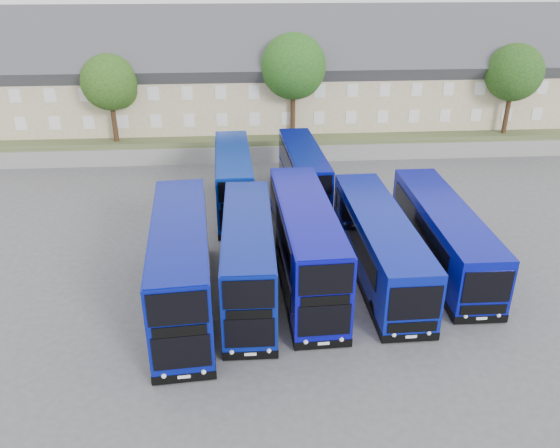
{
  "coord_description": "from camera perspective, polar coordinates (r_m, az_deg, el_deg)",
  "views": [
    {
      "loc": [
        -2.8,
        -23.58,
        16.55
      ],
      "look_at": [
        -0.6,
        6.22,
        2.2
      ],
      "focal_mm": 35.0,
      "sensor_mm": 36.0,
      "label": 1
    }
  ],
  "objects": [
    {
      "name": "dd_front_left",
      "position": [
        28.63,
        -10.21,
        -4.44
      ],
      "size": [
        3.73,
        12.38,
        4.85
      ],
      "rotation": [
        0.0,
        0.0,
        0.08
      ],
      "color": "#071183",
      "rests_on": "ground"
    },
    {
      "name": "dd_front_right",
      "position": [
        30.22,
        2.65,
        -2.35
      ],
      "size": [
        3.2,
        12.23,
        4.83
      ],
      "rotation": [
        0.0,
        0.0,
        0.03
      ],
      "color": "#08089A",
      "rests_on": "ground"
    },
    {
      "name": "tree_mid",
      "position": [
        50.15,
        1.56,
        15.9
      ],
      "size": [
        5.76,
        5.76,
        9.18
      ],
      "color": "#382314",
      "rests_on": "earth_bank"
    },
    {
      "name": "dd_front_mid",
      "position": [
        29.28,
        -3.33,
        -3.73
      ],
      "size": [
        2.73,
        11.32,
        4.48
      ],
      "rotation": [
        0.0,
        0.0,
        -0.01
      ],
      "color": "navy",
      "rests_on": "ground"
    },
    {
      "name": "dd_rear_right",
      "position": [
        41.07,
        2.43,
        5.02
      ],
      "size": [
        2.93,
        10.81,
        4.26
      ],
      "rotation": [
        0.0,
        0.0,
        0.04
      ],
      "color": "#070E8B",
      "rests_on": "ground"
    },
    {
      "name": "dd_rear_left",
      "position": [
        40.09,
        -4.87,
        4.48
      ],
      "size": [
        2.84,
        10.98,
        4.33
      ],
      "rotation": [
        0.0,
        0.0,
        0.03
      ],
      "color": "#082998",
      "rests_on": "ground"
    },
    {
      "name": "terrace_row",
      "position": [
        55.2,
        5.21,
        15.16
      ],
      "size": [
        66.0,
        10.4,
        11.2
      ],
      "color": "tan",
      "rests_on": "earth_bank"
    },
    {
      "name": "tree_east",
      "position": [
        55.46,
        23.33,
        14.14
      ],
      "size": [
        5.12,
        5.12,
        8.16
      ],
      "color": "#382314",
      "rests_on": "earth_bank"
    },
    {
      "name": "coach_east_a",
      "position": [
        32.03,
        10.25,
        -2.19
      ],
      "size": [
        3.01,
        13.54,
        3.69
      ],
      "rotation": [
        0.0,
        0.0,
        0.01
      ],
      "color": "#081594",
      "rests_on": "ground"
    },
    {
      "name": "tree_far",
      "position": [
        64.3,
        25.58,
        15.39
      ],
      "size": [
        5.44,
        5.44,
        8.67
      ],
      "color": "#382314",
      "rests_on": "earth_bank"
    },
    {
      "name": "earth_bank",
      "position": [
        59.71,
        -1.41,
        10.55
      ],
      "size": [
        80.0,
        20.0,
        2.0
      ],
      "primitive_type": "cube",
      "color": "#404E2C",
      "rests_on": "ground"
    },
    {
      "name": "retaining_wall",
      "position": [
        50.21,
        -0.82,
        7.31
      ],
      "size": [
        70.0,
        0.4,
        1.5
      ],
      "primitive_type": "cube",
      "color": "slate",
      "rests_on": "ground"
    },
    {
      "name": "coach_east_b",
      "position": [
        34.16,
        16.6,
        -1.13
      ],
      "size": [
        2.96,
        13.25,
        3.61
      ],
      "rotation": [
        0.0,
        0.0,
        -0.01
      ],
      "color": "#070E91",
      "rests_on": "ground"
    },
    {
      "name": "tree_west",
      "position": [
        50.81,
        -17.22,
        13.78
      ],
      "size": [
        4.8,
        4.8,
        7.65
      ],
      "color": "#382314",
      "rests_on": "earth_bank"
    },
    {
      "name": "ground",
      "position": [
        28.94,
        2.12,
        -9.24
      ],
      "size": [
        120.0,
        120.0,
        0.0
      ],
      "primitive_type": "plane",
      "color": "#4E4E53",
      "rests_on": "ground"
    }
  ]
}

